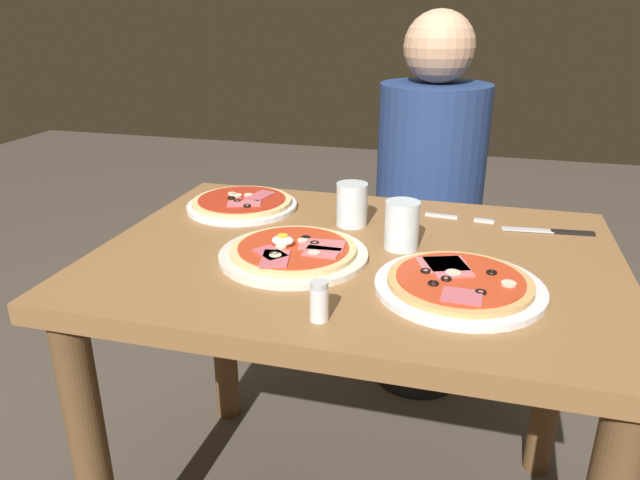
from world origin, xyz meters
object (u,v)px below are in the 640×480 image
fork (454,217)px  knife (554,231)px  pizza_across_right (242,204)px  water_glass_far (402,228)px  salt_shaker (319,301)px  pizza_foreground (293,252)px  pizza_across_left (459,284)px  dining_table (355,308)px  diner_person (427,222)px  water_glass_near (352,207)px

fork → knife: bearing=-10.1°
pizza_across_right → fork: pizza_across_right is taller
knife → water_glass_far: bearing=-151.1°
fork → salt_shaker: bearing=-108.2°
pizza_foreground → pizza_across_left: pizza_foreground is taller
salt_shaker → pizza_across_left: bearing=38.2°
salt_shaker → pizza_across_right: bearing=124.0°
knife → dining_table: bearing=-151.5°
knife → diner_person: 0.57m
pizza_foreground → water_glass_far: water_glass_far is taller
water_glass_near → diner_person: 0.57m
water_glass_far → knife: (0.31, 0.17, -0.04)m
pizza_across_right → fork: size_ratio=1.69×
pizza_across_left → water_glass_near: 0.37m
fork → diner_person: (-0.09, 0.41, -0.17)m
dining_table → fork: size_ratio=6.53×
pizza_across_left → salt_shaker: salt_shaker is taller
pizza_across_left → fork: size_ratio=1.87×
dining_table → salt_shaker: 0.33m
pizza_foreground → pizza_across_right: 0.34m
water_glass_near → diner_person: bearing=75.9°
dining_table → water_glass_far: size_ratio=10.45×
fork → water_glass_near: bearing=-154.8°
fork → diner_person: bearing=102.4°
pizza_across_left → diner_person: 0.82m
dining_table → fork: fork is taller
fork → salt_shaker: size_ratio=2.36×
knife → salt_shaker: size_ratio=2.92×
dining_table → water_glass_far: 0.20m
pizza_across_left → pizza_across_right: (-0.53, 0.32, 0.00)m
pizza_foreground → diner_person: 0.78m
pizza_foreground → fork: (0.29, 0.32, -0.01)m
pizza_across_right → diner_person: (0.41, 0.47, -0.18)m
pizza_across_left → diner_person: size_ratio=0.25×
pizza_foreground → fork: size_ratio=1.85×
dining_table → water_glass_near: (-0.04, 0.15, 0.17)m
knife → diner_person: bearing=124.2°
pizza_across_right → knife: (0.72, 0.02, -0.01)m
fork → salt_shaker: 0.57m
dining_table → fork: bearing=54.8°
pizza_across_left → salt_shaker: bearing=-141.8°
water_glass_near → fork: water_glass_near is taller
pizza_across_left → water_glass_far: water_glass_far is taller
pizza_foreground → dining_table: bearing=30.3°
dining_table → water_glass_near: 0.23m
pizza_across_left → water_glass_far: bearing=126.7°
fork → pizza_across_left: bearing=-85.5°
water_glass_far → diner_person: 0.66m
pizza_foreground → fork: pizza_foreground is taller
water_glass_far → fork: water_glass_far is taller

